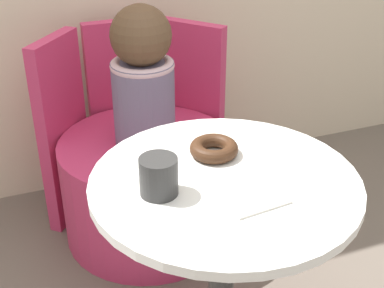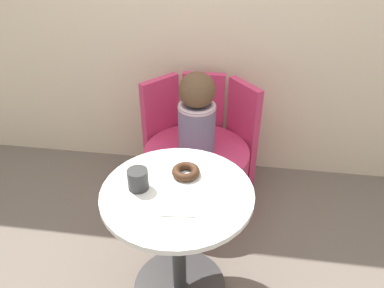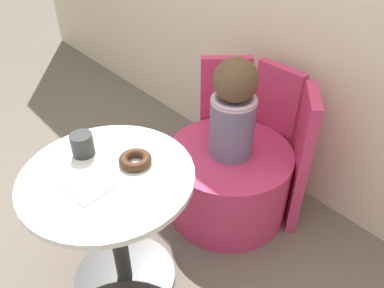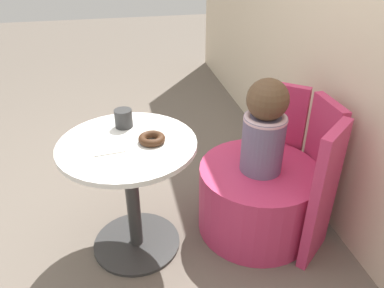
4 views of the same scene
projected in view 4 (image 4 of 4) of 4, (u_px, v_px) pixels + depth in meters
ground_plane at (143, 238)px, 2.13m from camera, size 12.00×12.00×0.00m
back_wall at (371, 10)px, 1.72m from camera, size 6.00×0.06×2.40m
round_table at (131, 178)px, 1.86m from camera, size 0.66×0.66×0.65m
tub_chair at (257, 198)px, 2.12m from camera, size 0.66×0.66×0.40m
booth_backrest at (305, 166)px, 2.07m from camera, size 0.76×0.27×0.76m
child_figure at (265, 127)px, 1.89m from camera, size 0.22×0.22×0.51m
donut at (152, 139)px, 1.76m from camera, size 0.13×0.13×0.04m
cup at (124, 118)px, 1.88m from camera, size 0.09×0.09×0.09m
paper_napkin at (108, 146)px, 1.72m from camera, size 0.15×0.15×0.01m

